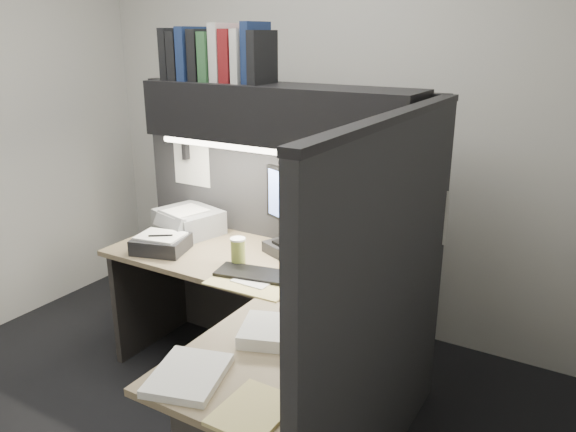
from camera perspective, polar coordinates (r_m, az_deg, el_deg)
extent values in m
plane|color=black|center=(3.10, -10.90, -20.18)|extent=(3.50, 3.50, 0.00)
cube|color=beige|center=(3.72, 3.39, 9.53)|extent=(3.50, 0.04, 2.70)
cube|color=black|center=(3.35, -0.83, -1.10)|extent=(1.90, 0.06, 1.60)
cube|color=black|center=(2.35, 9.58, -10.22)|extent=(0.06, 1.50, 1.60)
cube|color=#806E51|center=(3.06, -3.34, -4.79)|extent=(1.70, 0.68, 0.03)
cube|color=#806E51|center=(2.22, -2.55, -14.28)|extent=(0.60, 0.85, 0.03)
cube|color=#282523|center=(3.44, -0.41, -8.73)|extent=(1.61, 0.02, 0.70)
cube|color=#282523|center=(3.68, -13.72, -7.42)|extent=(0.04, 0.61, 0.70)
cube|color=black|center=(2.99, -1.15, 10.35)|extent=(1.55, 0.34, 0.30)
cylinder|color=white|center=(2.90, -2.60, 6.69)|extent=(1.32, 0.04, 0.04)
cube|color=black|center=(3.09, 0.45, -3.58)|extent=(0.37, 0.31, 0.06)
cube|color=black|center=(3.05, 0.46, -1.80)|extent=(0.06, 0.05, 0.11)
cube|color=black|center=(2.99, 0.42, 1.78)|extent=(0.42, 0.21, 0.29)
cube|color=#6C8EEE|center=(2.97, 0.23, 1.69)|extent=(0.38, 0.17, 0.26)
cube|color=black|center=(2.84, -2.52, -6.06)|extent=(0.51, 0.26, 0.02)
cube|color=#1A4794|center=(2.76, 5.81, -7.12)|extent=(0.27, 0.25, 0.00)
ellipsoid|color=black|center=(2.74, 5.72, -6.84)|extent=(0.09, 0.12, 0.04)
cube|color=beige|center=(2.83, 8.09, -5.57)|extent=(0.26, 0.26, 0.09)
cylinder|color=#B2A347|center=(2.97, -5.09, -3.73)|extent=(0.10, 0.10, 0.14)
cube|color=gray|center=(3.49, -10.02, -0.55)|extent=(0.43, 0.39, 0.14)
cube|color=black|center=(3.24, -12.76, -2.79)|extent=(0.34, 0.31, 0.09)
cube|color=#D0C175|center=(2.79, -3.59, -6.69)|extent=(0.43, 0.29, 0.01)
cube|color=white|center=(2.31, -1.16, -11.70)|extent=(0.35, 0.32, 0.05)
cube|color=white|center=(2.11, -10.09, -15.62)|extent=(0.32, 0.36, 0.03)
cube|color=#D0C175|center=(1.93, -3.59, -19.16)|extent=(0.21, 0.27, 0.02)
cube|color=black|center=(3.37, -11.39, 15.84)|extent=(0.05, 0.22, 0.28)
cube|color=black|center=(3.32, -10.62, 15.71)|extent=(0.06, 0.22, 0.26)
cube|color=#16254D|center=(3.28, -9.70, 15.94)|extent=(0.06, 0.22, 0.29)
cube|color=black|center=(3.24, -8.62, 15.85)|extent=(0.06, 0.22, 0.27)
cube|color=#2B5631|center=(3.20, -7.58, 15.75)|extent=(0.06, 0.22, 0.26)
cube|color=beige|center=(3.17, -6.43, 16.17)|extent=(0.06, 0.22, 0.30)
cube|color=maroon|center=(3.13, -5.40, 15.91)|extent=(0.07, 0.22, 0.27)
cube|color=beige|center=(3.07, -4.35, 15.89)|extent=(0.05, 0.22, 0.27)
cube|color=#16254D|center=(3.05, -3.27, 16.23)|extent=(0.05, 0.22, 0.31)
cube|color=black|center=(3.00, -2.62, 15.80)|extent=(0.05, 0.22, 0.27)
cube|color=white|center=(2.97, 9.90, 1.10)|extent=(0.21, 0.00, 0.28)
cube|color=white|center=(2.91, 13.92, 0.06)|extent=(0.21, 0.00, 0.28)
cube|color=white|center=(3.59, -9.79, 5.74)|extent=(0.28, 0.00, 0.34)
cube|color=black|center=(2.15, 7.71, -6.37)|extent=(0.00, 0.18, 0.22)
cube|color=white|center=(1.90, 3.32, -12.13)|extent=(0.00, 0.21, 0.28)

